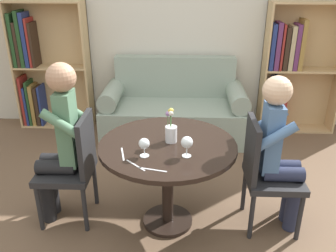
{
  "coord_description": "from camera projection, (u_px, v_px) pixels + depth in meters",
  "views": [
    {
      "loc": [
        0.11,
        -2.34,
        1.91
      ],
      "look_at": [
        0.0,
        0.05,
        0.84
      ],
      "focal_mm": 38.0,
      "sensor_mm": 36.0,
      "label": 1
    }
  ],
  "objects": [
    {
      "name": "person_left",
      "position": [
        60.0,
        140.0,
        2.7
      ],
      "size": [
        0.42,
        0.34,
        1.31
      ],
      "rotation": [
        0.0,
        0.0,
        -1.56
      ],
      "color": "black",
      "rests_on": "ground_plane"
    },
    {
      "name": "back_wall",
      "position": [
        176.0,
        18.0,
        4.28
      ],
      "size": [
        5.2,
        0.05,
        2.7
      ],
      "color": "beige",
      "rests_on": "ground_plane"
    },
    {
      "name": "couch",
      "position": [
        174.0,
        111.0,
        4.32
      ],
      "size": [
        1.69,
        0.8,
        0.92
      ],
      "color": "gray",
      "rests_on": "ground_plane"
    },
    {
      "name": "round_table",
      "position": [
        168.0,
        159.0,
        2.67
      ],
      "size": [
        1.03,
        1.03,
        0.72
      ],
      "color": "black",
      "rests_on": "ground_plane"
    },
    {
      "name": "chair_left",
      "position": [
        74.0,
        164.0,
        2.79
      ],
      "size": [
        0.42,
        0.42,
        0.9
      ],
      "rotation": [
        0.0,
        0.0,
        -1.56
      ],
      "color": "#232326",
      "rests_on": "ground_plane"
    },
    {
      "name": "knife_left_setting",
      "position": [
        123.0,
        154.0,
        2.47
      ],
      "size": [
        0.06,
        0.19,
        0.0
      ],
      "color": "silver",
      "rests_on": "round_table"
    },
    {
      "name": "ground_plane",
      "position": [
        168.0,
        222.0,
        2.92
      ],
      "size": [
        16.0,
        16.0,
        0.0
      ],
      "primitive_type": "plane",
      "color": "brown"
    },
    {
      "name": "flower_vase",
      "position": [
        171.0,
        130.0,
        2.62
      ],
      "size": [
        0.09,
        0.09,
        0.27
      ],
      "color": "silver",
      "rests_on": "round_table"
    },
    {
      "name": "knife_right_setting",
      "position": [
        153.0,
        170.0,
        2.28
      ],
      "size": [
        0.19,
        0.05,
        0.0
      ],
      "color": "silver",
      "rests_on": "round_table"
    },
    {
      "name": "wine_glass_left",
      "position": [
        144.0,
        144.0,
        2.42
      ],
      "size": [
        0.08,
        0.08,
        0.13
      ],
      "color": "white",
      "rests_on": "round_table"
    },
    {
      "name": "bookshelf_left",
      "position": [
        42.0,
        68.0,
        4.45
      ],
      "size": [
        0.92,
        0.28,
        1.56
      ],
      "color": "tan",
      "rests_on": "ground_plane"
    },
    {
      "name": "bookshelf_right",
      "position": [
        290.0,
        71.0,
        4.32
      ],
      "size": [
        0.92,
        0.28,
        1.56
      ],
      "color": "tan",
      "rests_on": "ground_plane"
    },
    {
      "name": "fork_left_setting",
      "position": [
        136.0,
        165.0,
        2.33
      ],
      "size": [
        0.14,
        0.14,
        0.0
      ],
      "color": "silver",
      "rests_on": "round_table"
    },
    {
      "name": "wine_glass_right",
      "position": [
        187.0,
        143.0,
        2.41
      ],
      "size": [
        0.08,
        0.08,
        0.15
      ],
      "color": "white",
      "rests_on": "round_table"
    },
    {
      "name": "person_right",
      "position": [
        280.0,
        151.0,
        2.63
      ],
      "size": [
        0.42,
        0.34,
        1.24
      ],
      "rotation": [
        0.0,
        0.0,
        1.58
      ],
      "color": "#282D47",
      "rests_on": "ground_plane"
    },
    {
      "name": "chair_right",
      "position": [
        265.0,
        171.0,
        2.7
      ],
      "size": [
        0.42,
        0.42,
        0.9
      ],
      "rotation": [
        0.0,
        0.0,
        1.58
      ],
      "color": "#232326",
      "rests_on": "ground_plane"
    }
  ]
}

